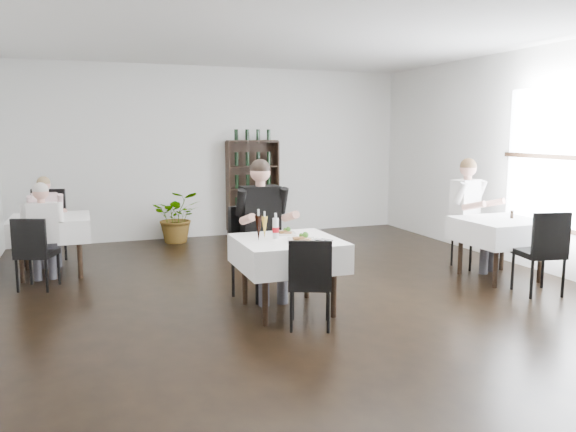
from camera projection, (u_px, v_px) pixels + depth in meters
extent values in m
plane|color=black|center=(314.00, 307.00, 6.04)|extent=(9.00, 9.00, 0.00)
plane|color=white|center=(316.00, 17.00, 5.59)|extent=(9.00, 9.00, 0.00)
plane|color=white|center=(217.00, 153.00, 9.99)|extent=(7.00, 0.00, 7.00)
plane|color=white|center=(573.00, 162.00, 7.00)|extent=(0.00, 9.00, 9.00)
cube|color=white|center=(572.00, 158.00, 6.99)|extent=(0.03, 2.20, 1.80)
cube|color=black|center=(566.00, 230.00, 7.12)|extent=(0.05, 2.30, 0.06)
cube|color=black|center=(253.00, 230.00, 10.24)|extent=(0.90, 0.28, 0.20)
cylinder|color=black|center=(265.00, 290.00, 5.42)|extent=(0.06, 0.06, 0.71)
cylinder|color=black|center=(245.00, 273.00, 6.10)|extent=(0.06, 0.06, 0.71)
cylinder|color=black|center=(334.00, 283.00, 5.67)|extent=(0.06, 0.06, 0.71)
cylinder|color=black|center=(307.00, 267.00, 6.35)|extent=(0.06, 0.06, 0.71)
cube|color=black|center=(288.00, 243.00, 5.83)|extent=(0.85, 0.85, 0.04)
cube|color=white|center=(288.00, 253.00, 5.85)|extent=(1.03, 1.03, 0.30)
cylinder|color=black|center=(21.00, 255.00, 6.96)|extent=(0.06, 0.06, 0.71)
cylinder|color=black|center=(26.00, 245.00, 7.59)|extent=(0.06, 0.06, 0.71)
cylinder|color=black|center=(79.00, 251.00, 7.19)|extent=(0.06, 0.06, 0.71)
cylinder|color=black|center=(80.00, 241.00, 7.82)|extent=(0.06, 0.06, 0.71)
cube|color=black|center=(50.00, 220.00, 7.34)|extent=(0.80, 0.80, 0.04)
cube|color=white|center=(51.00, 228.00, 7.35)|extent=(0.98, 0.98, 0.30)
cylinder|color=black|center=(496.00, 259.00, 6.75)|extent=(0.06, 0.06, 0.71)
cylinder|color=black|center=(461.00, 248.00, 7.38)|extent=(0.06, 0.06, 0.71)
cylinder|color=black|center=(541.00, 255.00, 6.98)|extent=(0.06, 0.06, 0.71)
cylinder|color=black|center=(502.00, 244.00, 7.61)|extent=(0.06, 0.06, 0.71)
cube|color=black|center=(501.00, 222.00, 7.12)|extent=(0.80, 0.80, 0.04)
cube|color=white|center=(501.00, 231.00, 7.14)|extent=(0.98, 0.98, 0.30)
imported|color=#22571D|center=(177.00, 217.00, 9.52)|extent=(0.90, 0.81, 0.89)
cylinder|color=black|center=(257.00, 283.00, 6.11)|extent=(0.04, 0.04, 0.47)
cylinder|color=black|center=(233.00, 276.00, 6.40)|extent=(0.04, 0.04, 0.47)
cylinder|color=black|center=(284.00, 276.00, 6.39)|extent=(0.04, 0.04, 0.47)
cylinder|color=black|center=(260.00, 270.00, 6.68)|extent=(0.04, 0.04, 0.47)
cube|color=black|center=(258.00, 254.00, 6.36)|extent=(0.63, 0.63, 0.07)
cube|color=black|center=(246.00, 227.00, 6.47)|extent=(0.45, 0.24, 0.51)
cylinder|color=black|center=(328.00, 301.00, 5.59)|extent=(0.03, 0.03, 0.40)
cylinder|color=black|center=(328.00, 312.00, 5.24)|extent=(0.03, 0.03, 0.40)
cylinder|color=black|center=(293.00, 301.00, 5.60)|extent=(0.03, 0.03, 0.40)
cylinder|color=black|center=(291.00, 312.00, 5.26)|extent=(0.03, 0.03, 0.40)
cube|color=black|center=(310.00, 284.00, 5.39)|extent=(0.53, 0.53, 0.06)
cube|color=black|center=(310.00, 264.00, 5.17)|extent=(0.39, 0.19, 0.44)
cylinder|color=black|center=(25.00, 250.00, 7.79)|extent=(0.04, 0.04, 0.48)
cylinder|color=black|center=(36.00, 244.00, 8.20)|extent=(0.04, 0.04, 0.48)
cylinder|color=black|center=(55.00, 250.00, 7.81)|extent=(0.04, 0.04, 0.48)
cylinder|color=black|center=(65.00, 244.00, 8.22)|extent=(0.04, 0.04, 0.48)
cube|color=black|center=(44.00, 228.00, 7.97)|extent=(0.60, 0.60, 0.07)
cube|color=black|center=(49.00, 207.00, 8.14)|extent=(0.47, 0.19, 0.52)
cylinder|color=black|center=(59.00, 269.00, 6.91)|extent=(0.03, 0.03, 0.40)
cylinder|color=black|center=(47.00, 276.00, 6.56)|extent=(0.03, 0.03, 0.40)
cylinder|color=black|center=(31.00, 269.00, 6.91)|extent=(0.03, 0.03, 0.40)
cylinder|color=black|center=(17.00, 276.00, 6.56)|extent=(0.03, 0.03, 0.40)
cube|color=black|center=(37.00, 254.00, 6.70)|extent=(0.51, 0.51, 0.06)
cube|color=black|center=(29.00, 237.00, 6.49)|extent=(0.39, 0.18, 0.44)
cylinder|color=black|center=(470.00, 256.00, 7.58)|extent=(0.03, 0.03, 0.41)
cylinder|color=black|center=(452.00, 251.00, 7.89)|extent=(0.03, 0.03, 0.41)
cylinder|color=black|center=(490.00, 254.00, 7.73)|extent=(0.03, 0.03, 0.41)
cylinder|color=black|center=(471.00, 249.00, 8.04)|extent=(0.03, 0.03, 0.41)
cube|color=black|center=(471.00, 236.00, 7.77)|extent=(0.45, 0.45, 0.06)
cube|color=black|center=(463.00, 218.00, 7.90)|extent=(0.41, 0.09, 0.44)
cylinder|color=black|center=(543.00, 270.00, 6.75)|extent=(0.04, 0.04, 0.45)
cylinder|color=black|center=(563.00, 278.00, 6.37)|extent=(0.04, 0.04, 0.45)
cylinder|color=black|center=(513.00, 271.00, 6.69)|extent=(0.04, 0.04, 0.45)
cylinder|color=black|center=(532.00, 280.00, 6.31)|extent=(0.04, 0.04, 0.45)
cube|color=black|center=(539.00, 253.00, 6.49)|extent=(0.53, 0.53, 0.07)
cube|color=black|center=(551.00, 234.00, 6.25)|extent=(0.45, 0.13, 0.49)
cube|color=#3E3E45|center=(257.00, 247.00, 6.18)|extent=(0.18, 0.46, 0.15)
cylinder|color=#3E3E45|center=(264.00, 282.00, 6.06)|extent=(0.12, 0.12, 0.53)
cube|color=#3E3E45|center=(276.00, 246.00, 6.27)|extent=(0.18, 0.46, 0.15)
cylinder|color=#3E3E45|center=(282.00, 280.00, 6.14)|extent=(0.12, 0.12, 0.53)
cube|color=black|center=(260.00, 212.00, 6.36)|extent=(0.45, 0.26, 0.60)
cylinder|color=tan|center=(247.00, 219.00, 6.00)|extent=(0.10, 0.34, 0.17)
cylinder|color=tan|center=(290.00, 216.00, 6.19)|extent=(0.10, 0.34, 0.17)
sphere|color=tan|center=(260.00, 172.00, 6.27)|extent=(0.23, 0.23, 0.23)
sphere|color=black|center=(260.00, 169.00, 6.27)|extent=(0.23, 0.23, 0.23)
cube|color=#3E3E45|center=(42.00, 232.00, 7.80)|extent=(0.19, 0.38, 0.12)
cylinder|color=#3E3E45|center=(45.00, 253.00, 7.71)|extent=(0.10, 0.10, 0.42)
cube|color=#3E3E45|center=(55.00, 231.00, 7.89)|extent=(0.19, 0.38, 0.12)
cylinder|color=#3E3E45|center=(58.00, 252.00, 7.80)|extent=(0.10, 0.10, 0.42)
cube|color=beige|center=(45.00, 210.00, 7.94)|extent=(0.38, 0.26, 0.48)
cylinder|color=tan|center=(32.00, 214.00, 7.65)|extent=(0.12, 0.28, 0.13)
cylinder|color=tan|center=(63.00, 212.00, 7.85)|extent=(0.12, 0.28, 0.13)
sphere|color=tan|center=(44.00, 184.00, 7.88)|extent=(0.18, 0.18, 0.18)
sphere|color=olive|center=(43.00, 183.00, 7.87)|extent=(0.18, 0.18, 0.18)
cube|color=#3E3E45|center=(51.00, 244.00, 6.98)|extent=(0.15, 0.38, 0.12)
cylinder|color=#3E3E45|center=(52.00, 263.00, 7.16)|extent=(0.10, 0.10, 0.43)
cube|color=#3E3E45|center=(36.00, 245.00, 6.90)|extent=(0.15, 0.38, 0.12)
cylinder|color=#3E3E45|center=(37.00, 264.00, 7.09)|extent=(0.10, 0.10, 0.43)
cube|color=silver|center=(43.00, 223.00, 6.75)|extent=(0.37, 0.22, 0.48)
cylinder|color=tan|center=(60.00, 220.00, 7.05)|extent=(0.09, 0.28, 0.14)
cylinder|color=tan|center=(24.00, 223.00, 6.88)|extent=(0.09, 0.28, 0.14)
sphere|color=tan|center=(41.00, 192.00, 6.71)|extent=(0.18, 0.18, 0.18)
sphere|color=beige|center=(40.00, 190.00, 6.70)|extent=(0.18, 0.18, 0.18)
cube|color=#3E3E45|center=(473.00, 228.00, 7.52)|extent=(0.29, 0.46, 0.15)
cylinder|color=#3E3E45|center=(484.00, 255.00, 7.43)|extent=(0.12, 0.12, 0.51)
cube|color=#3E3E45|center=(481.00, 227.00, 7.65)|extent=(0.29, 0.46, 0.15)
cylinder|color=#3E3E45|center=(493.00, 253.00, 7.56)|extent=(0.12, 0.12, 0.51)
cube|color=silver|center=(465.00, 201.00, 7.69)|extent=(0.47, 0.36, 0.58)
cylinder|color=tan|center=(474.00, 206.00, 7.32)|extent=(0.19, 0.34, 0.16)
cylinder|color=tan|center=(494.00, 203.00, 7.63)|extent=(0.19, 0.34, 0.16)
sphere|color=tan|center=(468.00, 169.00, 7.61)|extent=(0.22, 0.22, 0.22)
sphere|color=brown|center=(468.00, 166.00, 7.60)|extent=(0.22, 0.22, 0.22)
cube|color=white|center=(285.00, 233.00, 6.09)|extent=(0.27, 0.27, 0.02)
cube|color=#5A3419|center=(283.00, 232.00, 6.06)|extent=(0.09, 0.07, 0.02)
sphere|color=#32711E|center=(288.00, 229.00, 6.14)|extent=(0.05, 0.05, 0.05)
cube|color=#8F6141|center=(288.00, 233.00, 6.05)|extent=(0.10, 0.10, 0.02)
cube|color=white|center=(301.00, 240.00, 5.70)|extent=(0.35, 0.35, 0.02)
cube|color=#5A3419|center=(299.00, 239.00, 5.66)|extent=(0.12, 0.10, 0.03)
sphere|color=#32711E|center=(305.00, 235.00, 5.75)|extent=(0.07, 0.07, 0.07)
cube|color=#8F6141|center=(305.00, 239.00, 5.64)|extent=(0.13, 0.12, 0.02)
cone|color=black|center=(259.00, 228.00, 5.68)|extent=(0.08, 0.08, 0.26)
cylinder|color=silver|center=(258.00, 212.00, 5.66)|extent=(0.02, 0.02, 0.07)
cone|color=gold|center=(265.00, 227.00, 5.84)|extent=(0.07, 0.07, 0.23)
cylinder|color=silver|center=(265.00, 214.00, 5.82)|extent=(0.02, 0.02, 0.06)
cylinder|color=silver|center=(276.00, 228.00, 5.82)|extent=(0.06, 0.06, 0.22)
cylinder|color=#AB0913|center=(276.00, 230.00, 5.83)|extent=(0.07, 0.07, 0.05)
cylinder|color=silver|center=(276.00, 216.00, 5.80)|extent=(0.03, 0.03, 0.05)
cube|color=black|center=(321.00, 241.00, 5.69)|extent=(0.24, 0.22, 0.01)
cylinder|color=silver|center=(319.00, 240.00, 5.68)|extent=(0.11, 0.20, 0.01)
cylinder|color=silver|center=(323.00, 240.00, 5.70)|extent=(0.12, 0.19, 0.01)
cylinder|color=black|center=(512.00, 214.00, 7.19)|extent=(0.04, 0.04, 0.10)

